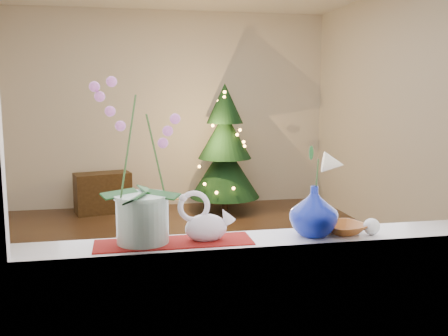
# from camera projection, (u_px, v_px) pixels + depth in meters

# --- Properties ---
(ground) EXTENTS (5.00, 5.00, 0.00)m
(ground) POSITION_uv_depth(u_px,v_px,m) (192.00, 261.00, 4.73)
(ground) COLOR #311E14
(ground) RESTS_ON ground
(wall_back) EXTENTS (4.50, 0.10, 2.70)m
(wall_back) POSITION_uv_depth(u_px,v_px,m) (167.00, 110.00, 6.96)
(wall_back) COLOR beige
(wall_back) RESTS_ON ground
(wall_front) EXTENTS (4.50, 0.10, 2.70)m
(wall_front) POSITION_uv_depth(u_px,v_px,m) (265.00, 148.00, 2.10)
(wall_front) COLOR beige
(wall_front) RESTS_ON ground
(wall_right) EXTENTS (0.10, 5.00, 2.70)m
(wall_right) POSITION_uv_depth(u_px,v_px,m) (415.00, 117.00, 4.96)
(wall_right) COLOR beige
(wall_right) RESTS_ON ground
(windowsill) EXTENTS (2.20, 0.26, 0.04)m
(windowsill) POSITION_uv_depth(u_px,v_px,m) (256.00, 242.00, 2.30)
(windowsill) COLOR white
(windowsill) RESTS_ON window_apron
(window_frame) EXTENTS (2.22, 0.06, 1.60)m
(window_frame) POSITION_uv_depth(u_px,v_px,m) (264.00, 64.00, 2.08)
(window_frame) COLOR white
(window_frame) RESTS_ON windowsill
(runner) EXTENTS (0.70, 0.20, 0.01)m
(runner) POSITION_uv_depth(u_px,v_px,m) (174.00, 242.00, 2.22)
(runner) COLOR maroon
(runner) RESTS_ON windowsill
(orchid_pot) EXTENTS (0.26, 0.26, 0.73)m
(orchid_pot) POSITION_uv_depth(u_px,v_px,m) (141.00, 162.00, 2.16)
(orchid_pot) COLOR silver
(orchid_pot) RESTS_ON windowsill
(swan) EXTENTS (0.26, 0.13, 0.22)m
(swan) POSITION_uv_depth(u_px,v_px,m) (206.00, 217.00, 2.23)
(swan) COLOR silver
(swan) RESTS_ON windowsill
(blue_vase) EXTENTS (0.32, 0.32, 0.27)m
(blue_vase) POSITION_uv_depth(u_px,v_px,m) (314.00, 207.00, 2.32)
(blue_vase) COLOR navy
(blue_vase) RESTS_ON windowsill
(lily) EXTENTS (0.15, 0.09, 0.20)m
(lily) POSITION_uv_depth(u_px,v_px,m) (315.00, 157.00, 2.29)
(lily) COLOR beige
(lily) RESTS_ON blue_vase
(paperweight) EXTENTS (0.08, 0.08, 0.08)m
(paperweight) POSITION_uv_depth(u_px,v_px,m) (372.00, 227.00, 2.35)
(paperweight) COLOR white
(paperweight) RESTS_ON windowsill
(amber_dish) EXTENTS (0.20, 0.20, 0.04)m
(amber_dish) POSITION_uv_depth(u_px,v_px,m) (344.00, 229.00, 2.37)
(amber_dish) COLOR #924A18
(amber_dish) RESTS_ON windowsill
(xmas_tree) EXTENTS (1.12, 1.12, 1.71)m
(xmas_tree) POSITION_uv_depth(u_px,v_px,m) (225.00, 148.00, 6.63)
(xmas_tree) COLOR black
(xmas_tree) RESTS_ON ground
(side_table) EXTENTS (0.78, 0.52, 0.53)m
(side_table) POSITION_uv_depth(u_px,v_px,m) (103.00, 193.00, 6.63)
(side_table) COLOR black
(side_table) RESTS_ON ground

